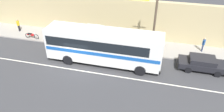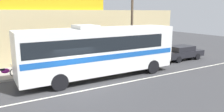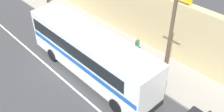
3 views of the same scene
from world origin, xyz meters
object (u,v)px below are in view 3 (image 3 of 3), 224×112
Objects in this scene: motorcycle_black at (50,11)px; motorcycle_orange at (73,25)px; motorcycle_purple at (86,31)px; pedestrian_far_right at (137,46)px; motorcycle_blue at (67,20)px; intercity_bus at (90,51)px; utility_pole at (169,43)px.

motorcycle_black is 3.87m from motorcycle_orange.
pedestrian_far_right is (5.12, 1.15, 0.49)m from motorcycle_purple.
motorcycle_black is 0.98× the size of motorcycle_orange.
motorcycle_blue is at bearing 5.73° from motorcycle_black.
intercity_bus is 6.16× the size of motorcycle_blue.
pedestrian_far_right is (8.08, 1.16, 0.49)m from motorcycle_blue.
motorcycle_blue is (-1.22, 0.12, 0.00)m from motorcycle_orange.
pedestrian_far_right reaches higher than motorcycle_orange.
utility_pole reaches higher than intercity_bus.
motorcycle_purple is (-4.25, 2.95, -1.50)m from intercity_bus.
motorcycle_blue is 1.16× the size of pedestrian_far_right.
motorcycle_blue is 0.96× the size of motorcycle_purple.
motorcycle_orange is at bearing -175.61° from motorcycle_purple.
intercity_bus reaches higher than pedestrian_far_right.
motorcycle_orange is 1.22m from motorcycle_blue.
motorcycle_orange is at bearing 178.97° from utility_pole.
utility_pole reaches higher than motorcycle_black.
utility_pole is at bearing -1.51° from motorcycle_blue.
intercity_bus is 5.91× the size of motorcycle_purple.
motorcycle_black is 5.61m from motorcycle_purple.
utility_pole is 3.71× the size of motorcycle_purple.
motorcycle_orange is at bearing -169.43° from pedestrian_far_right.
motorcycle_purple is (5.61, 0.28, 0.00)m from motorcycle_black.
motorcycle_blue is at bearing 178.49° from utility_pole.
motorcycle_black and motorcycle_orange have the same top height.
motorcycle_black is (-14.49, 0.05, -3.27)m from utility_pole.
motorcycle_purple is at bearing 177.91° from utility_pole.
motorcycle_black is at bearing 179.81° from utility_pole.
motorcycle_black is (-9.86, 2.67, -1.50)m from intercity_bus.
utility_pole is at bearing -0.19° from motorcycle_black.
utility_pole reaches higher than motorcycle_blue.
intercity_bus is 10.32m from motorcycle_black.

